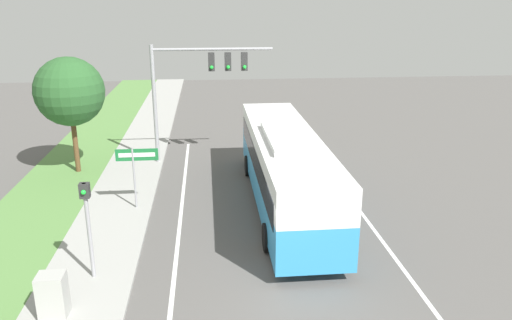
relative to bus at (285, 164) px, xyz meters
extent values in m
plane|color=#565451|center=(-0.64, -5.31, -1.80)|extent=(80.00, 80.00, 0.00)
cube|color=#9E9E99|center=(-6.84, -5.31, -1.74)|extent=(2.80, 80.00, 0.12)
cube|color=silver|center=(-4.24, -5.31, -1.79)|extent=(0.14, 30.00, 0.01)
cube|color=silver|center=(2.96, -5.31, -1.79)|extent=(0.14, 30.00, 0.01)
cube|color=#3393D1|center=(0.00, 0.02, -0.69)|extent=(2.46, 12.45, 1.47)
cube|color=white|center=(0.00, 0.02, 0.65)|extent=(2.46, 12.45, 1.20)
cube|color=black|center=(0.00, 0.02, 0.23)|extent=(2.50, 11.45, 0.91)
cube|color=white|center=(0.00, -0.92, 1.37)|extent=(1.72, 4.36, 0.24)
cylinder|color=black|center=(-1.18, 3.87, -1.31)|extent=(0.28, 0.98, 0.98)
cylinder|color=black|center=(1.18, 3.87, -1.31)|extent=(0.28, 0.98, 0.98)
cylinder|color=black|center=(-1.18, -3.84, -1.31)|extent=(0.28, 0.98, 0.98)
cylinder|color=black|center=(1.18, -3.84, -1.31)|extent=(0.28, 0.98, 0.98)
cylinder|color=#939399|center=(-5.69, 6.17, 1.24)|extent=(0.20, 0.20, 6.07)
cylinder|color=#939399|center=(-2.72, 6.17, 4.03)|extent=(5.95, 0.14, 0.14)
cube|color=#2D2D2D|center=(-2.79, 6.17, 3.41)|extent=(0.32, 0.28, 0.90)
sphere|color=#1ED838|center=(-2.79, 5.99, 3.16)|extent=(0.18, 0.18, 0.18)
cube|color=#2D2D2D|center=(-1.97, 6.17, 3.41)|extent=(0.32, 0.28, 0.90)
sphere|color=#1ED838|center=(-1.97, 5.99, 3.16)|extent=(0.18, 0.18, 0.18)
cube|color=#2D2D2D|center=(-1.15, 6.17, 3.41)|extent=(0.32, 0.28, 0.90)
sphere|color=#1ED838|center=(-1.15, 5.99, 3.16)|extent=(0.18, 0.18, 0.18)
cylinder|color=#939399|center=(-6.65, -5.19, -0.23)|extent=(0.12, 0.12, 3.14)
cube|color=#2D2D2D|center=(-6.65, -5.19, 1.12)|extent=(0.28, 0.24, 0.44)
sphere|color=#1ED838|center=(-6.65, -5.34, 1.12)|extent=(0.14, 0.14, 0.14)
cylinder|color=#939399|center=(-6.04, 0.08, -0.48)|extent=(0.08, 0.08, 2.63)
cube|color=#196B33|center=(-5.87, 0.08, 0.54)|extent=(1.66, 0.03, 0.48)
cube|color=white|center=(-5.87, 0.06, 0.54)|extent=(1.41, 0.01, 0.17)
cube|color=#A8A8A3|center=(-7.26, -7.12, -1.07)|extent=(0.71, 0.59, 1.22)
cylinder|color=brown|center=(-9.47, 5.00, -0.21)|extent=(0.24, 0.24, 2.97)
sphere|color=#285628|center=(-9.47, 5.00, 2.25)|extent=(3.24, 3.24, 3.24)
camera|label=1|loc=(-3.07, -18.96, 6.32)|focal=35.00mm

